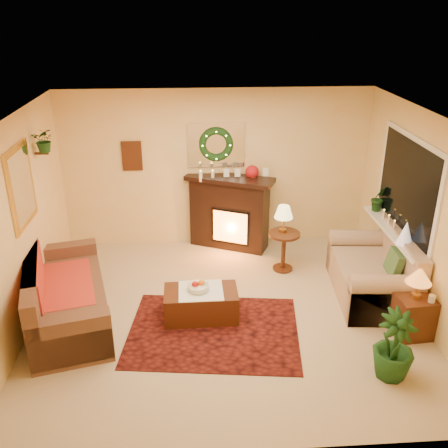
{
  "coord_description": "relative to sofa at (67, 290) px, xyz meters",
  "views": [
    {
      "loc": [
        -0.4,
        -5.58,
        3.79
      ],
      "look_at": [
        0.0,
        0.35,
        1.15
      ],
      "focal_mm": 40.0,
      "sensor_mm": 36.0,
      "label": 1
    }
  ],
  "objects": [
    {
      "name": "wall_art",
      "position": [
        0.69,
        2.22,
        1.12
      ],
      "size": [
        0.32,
        0.03,
        0.48
      ],
      "primitive_type": "cube",
      "color": "#381E11",
      "rests_on": "wall_back"
    },
    {
      "name": "fireplace",
      "position": [
        2.25,
        2.03,
        0.12
      ],
      "size": [
        1.32,
        0.88,
        1.16
      ],
      "primitive_type": "cube",
      "rotation": [
        0.0,
        0.0,
        -0.42
      ],
      "color": "black",
      "rests_on": "floor"
    },
    {
      "name": "lamp_cream",
      "position": [
        2.99,
        1.17,
        0.45
      ],
      "size": [
        0.28,
        0.28,
        0.43
      ],
      "primitive_type": "cone",
      "color": "#E8D682",
      "rests_on": "side_table_round"
    },
    {
      "name": "coffee_table",
      "position": [
        1.71,
        -0.08,
        -0.22
      ],
      "size": [
        0.95,
        0.53,
        0.4
      ],
      "primitive_type": "cube",
      "rotation": [
        0.0,
        0.0,
        0.01
      ],
      "color": "black",
      "rests_on": "floor"
    },
    {
      "name": "loveseat",
      "position": [
        4.1,
        0.33,
        -0.01
      ],
      "size": [
        1.07,
        1.69,
        0.94
      ],
      "primitive_type": "cube",
      "rotation": [
        0.0,
        0.0,
        -0.08
      ],
      "color": "tan",
      "rests_on": "floor"
    },
    {
      "name": "mantel_mirror",
      "position": [
        2.04,
        2.22,
        1.27
      ],
      "size": [
        0.92,
        0.02,
        0.72
      ],
      "primitive_type": "cube",
      "color": "white",
      "rests_on": "wall_back"
    },
    {
      "name": "sofa",
      "position": [
        0.0,
        0.0,
        0.0
      ],
      "size": [
        1.4,
        2.25,
        0.9
      ],
      "primitive_type": "cube",
      "rotation": [
        0.0,
        0.0,
        0.25
      ],
      "color": "#572918",
      "rests_on": "floor"
    },
    {
      "name": "window_sill",
      "position": [
        4.42,
        0.54,
        0.44
      ],
      "size": [
        0.22,
        1.86,
        0.04
      ],
      "primitive_type": "cube",
      "color": "white",
      "rests_on": "wall_right"
    },
    {
      "name": "end_table_square",
      "position": [
        4.3,
        -0.61,
        -0.16
      ],
      "size": [
        0.47,
        0.47,
        0.54
      ],
      "primitive_type": "cube",
      "rotation": [
        0.0,
        0.0,
        0.08
      ],
      "color": "#3B1912",
      "rests_on": "floor"
    },
    {
      "name": "window_frame",
      "position": [
        4.53,
        0.54,
        1.12
      ],
      "size": [
        0.03,
        1.86,
        1.36
      ],
      "primitive_type": "cube",
      "color": "white",
      "rests_on": "wall_right"
    },
    {
      "name": "window_glass",
      "position": [
        4.51,
        0.54,
        1.12
      ],
      "size": [
        0.02,
        1.7,
        1.22
      ],
      "primitive_type": "cube",
      "color": "black",
      "rests_on": "wall_right"
    },
    {
      "name": "mini_tree",
      "position": [
        4.41,
        0.13,
        0.61
      ],
      "size": [
        0.22,
        0.22,
        0.33
      ],
      "primitive_type": "cone",
      "color": "white",
      "rests_on": "window_sill"
    },
    {
      "name": "fruit_bowl",
      "position": [
        1.68,
        -0.07,
        0.02
      ],
      "size": [
        0.27,
        0.27,
        0.06
      ],
      "primitive_type": "cylinder",
      "color": "beige",
      "rests_on": "coffee_table"
    },
    {
      "name": "poinsettia",
      "position": [
        2.61,
        2.02,
        0.87
      ],
      "size": [
        0.22,
        0.22,
        0.22
      ],
      "primitive_type": "sphere",
      "color": "#A91216",
      "rests_on": "fireplace"
    },
    {
      "name": "wreath",
      "position": [
        2.04,
        2.18,
        1.29
      ],
      "size": [
        0.55,
        0.11,
        0.55
      ],
      "primitive_type": "torus",
      "rotation": [
        1.57,
        0.0,
        0.0
      ],
      "color": "#194719",
      "rests_on": "wall_back"
    },
    {
      "name": "red_throw",
      "position": [
        -0.09,
        0.12,
        0.03
      ],
      "size": [
        0.77,
        1.25,
        0.02
      ],
      "primitive_type": "cube",
      "color": "red",
      "rests_on": "sofa"
    },
    {
      "name": "area_rug",
      "position": [
        1.86,
        -0.41,
        -0.42
      ],
      "size": [
        2.29,
        1.83,
        0.01
      ],
      "primitive_type": "cube",
      "rotation": [
        0.0,
        0.0,
        -0.12
      ],
      "color": "#481106",
      "rests_on": "floor"
    },
    {
      "name": "mantel_candle_a",
      "position": [
        1.78,
        1.98,
        0.83
      ],
      "size": [
        0.06,
        0.06,
        0.17
      ],
      "primitive_type": "cylinder",
      "color": "#F5E8C7",
      "rests_on": "fireplace"
    },
    {
      "name": "mantel_candle_b",
      "position": [
        1.97,
        1.99,
        0.83
      ],
      "size": [
        0.06,
        0.06,
        0.17
      ],
      "primitive_type": "cylinder",
      "color": "silver",
      "rests_on": "fireplace"
    },
    {
      "name": "wall_right",
      "position": [
        4.54,
        -0.01,
        0.87
      ],
      "size": [
        4.5,
        4.5,
        0.0
      ],
      "primitive_type": "plane",
      "color": "#EFD88C",
      "rests_on": "ground"
    },
    {
      "name": "lamp_tiffany",
      "position": [
        4.29,
        -0.63,
        0.32
      ],
      "size": [
        0.31,
        0.31,
        0.45
      ],
      "primitive_type": "cone",
      "color": "orange",
      "rests_on": "end_table_square"
    },
    {
      "name": "wall_front",
      "position": [
        2.04,
        -2.26,
        0.87
      ],
      "size": [
        5.0,
        5.0,
        0.0
      ],
      "primitive_type": "plane",
      "color": "#EFD88C",
      "rests_on": "ground"
    },
    {
      "name": "floor",
      "position": [
        2.04,
        -0.01,
        -0.43
      ],
      "size": [
        5.0,
        5.0,
        0.0
      ],
      "primitive_type": "plane",
      "color": "beige",
      "rests_on": "ground"
    },
    {
      "name": "sill_plant",
      "position": [
        4.45,
        1.26,
        0.66
      ],
      "size": [
        0.29,
        0.24,
        0.54
      ],
      "primitive_type": "imported",
      "color": "#173E16",
      "rests_on": "window_sill"
    },
    {
      "name": "floor_palm",
      "position": [
        3.77,
        -1.34,
        0.02
      ],
      "size": [
        1.69,
        1.69,
        2.4
      ],
      "primitive_type": "imported",
      "rotation": [
        0.0,
        0.0,
        0.3
      ],
      "color": "#164413",
      "rests_on": "floor"
    },
    {
      "name": "wall_back",
      "position": [
        2.04,
        2.24,
        0.87
      ],
      "size": [
        5.0,
        5.0,
        0.0
      ],
      "primitive_type": "plane",
      "color": "#EFD88C",
      "rests_on": "ground"
    },
    {
      "name": "side_table_round",
      "position": [
        3.01,
        1.13,
        -0.1
      ],
      "size": [
        0.63,
        0.63,
        0.62
      ],
      "primitive_type": "cylinder",
      "rotation": [
        0.0,
        0.0,
        -0.42
      ],
      "color": "black",
      "rests_on": "floor"
    },
    {
      "name": "wall_left",
      "position": [
        -0.46,
        -0.01,
        0.87
      ],
      "size": [
        4.5,
        4.5,
        0.0
      ],
      "primitive_type": "plane",
      "color": "#EFD88C",
      "rests_on": "ground"
    },
    {
      "name": "ceiling",
      "position": [
        2.04,
        -0.01,
        2.17
      ],
      "size": [
        5.0,
        5.0,
        0.0
      ],
      "primitive_type": "plane",
      "color": "white",
      "rests_on": "ground"
    },
    {
      "name": "gold_mirror",
      "position": [
        -0.44,
        0.29,
        1.32
      ],
      "size": [
        0.03,
        0.84,
        1.0
      ],
      "primitive_type": "cube",
      "color": "gold",
      "rests_on": "wall_left"
    },
    {
      "name": "hanging_plant",
      "position": [
        -0.3,
        1.04,
        1.54
      ],
      "size": [
        0.33,
        0.28,
        0.36
      ],
      "primitive_type": "imported",
      "color": "#194719",
      "rests_on": "wall_left"
    }
  ]
}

